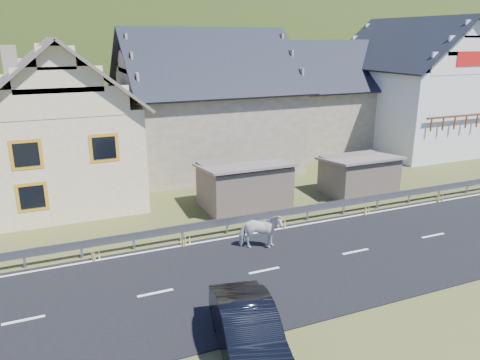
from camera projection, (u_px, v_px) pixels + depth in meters
name	position (u px, v px, depth m)	size (l,w,h in m)	color
ground	(355.00, 253.00, 18.46)	(160.00, 160.00, 0.00)	#35401B
road	(355.00, 252.00, 18.46)	(60.00, 7.00, 0.04)	black
lane_markings	(355.00, 252.00, 18.45)	(60.00, 6.60, 0.01)	silver
guardrail	(308.00, 209.00, 21.54)	(28.10, 0.09, 0.75)	#93969B
shed_left	(244.00, 186.00, 23.12)	(4.30, 3.30, 2.40)	brown
shed_right	(358.00, 176.00, 25.13)	(3.80, 2.90, 2.20)	brown
house_cream	(59.00, 114.00, 24.02)	(7.80, 9.80, 8.30)	#FFE7B7
house_stone_a	(206.00, 94.00, 29.94)	(10.80, 9.80, 8.90)	tan
house_stone_b	(322.00, 91.00, 35.54)	(9.80, 8.80, 8.10)	tan
house_white	(413.00, 80.00, 34.88)	(8.80, 10.80, 9.70)	silver
mountain	(86.00, 111.00, 184.68)	(440.00, 280.00, 260.00)	#273B13
horse	(260.00, 231.00, 18.57)	(1.71, 0.78, 1.45)	silver
car	(249.00, 332.00, 12.32)	(1.51, 4.32, 1.42)	black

